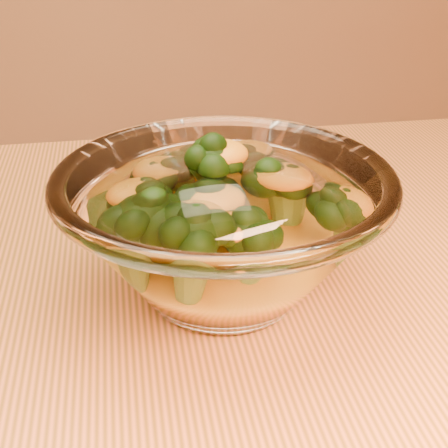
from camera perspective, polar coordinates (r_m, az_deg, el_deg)
The scene contains 4 objects.
table at distance 0.51m, azimuth 6.56°, elevation -18.13°, with size 1.20×0.80×0.75m.
glass_bowl at distance 0.45m, azimuth -0.00°, elevation -0.58°, with size 0.24×0.24×0.11m.
cheese_sauce at distance 0.46m, azimuth -0.00°, elevation -3.03°, with size 0.12×0.12×0.03m, color orange.
broccoli_heap at distance 0.44m, azimuth -1.16°, elevation 1.40°, with size 0.16×0.16×0.08m.
Camera 1 is at (-0.11, -0.33, 1.02)m, focal length 50.00 mm.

